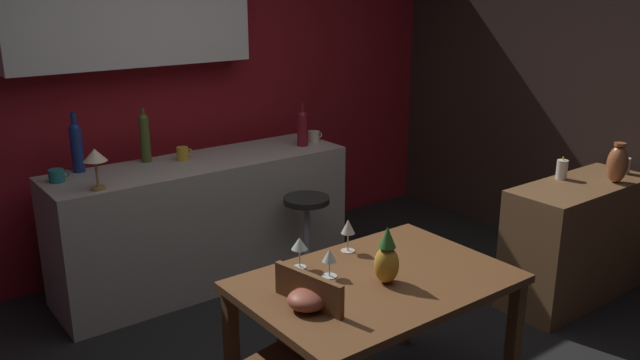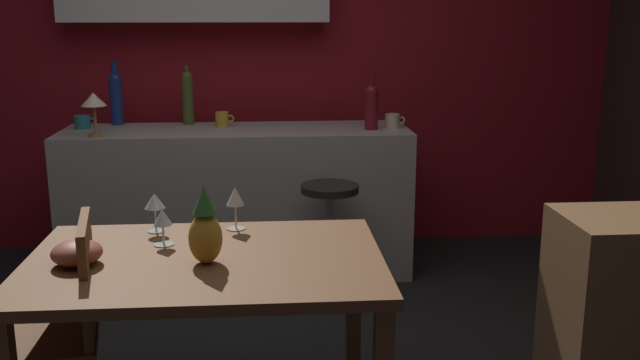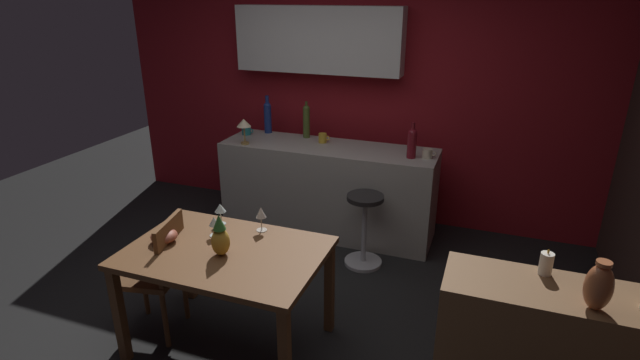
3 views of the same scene
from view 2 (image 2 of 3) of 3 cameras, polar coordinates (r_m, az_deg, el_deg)
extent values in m
cube|color=maroon|center=(4.89, -6.08, 9.82)|extent=(5.20, 0.10, 2.60)
cube|color=brown|center=(2.58, -9.18, -6.57)|extent=(1.27, 0.86, 0.04)
cube|color=brown|center=(3.17, -19.11, -10.51)|extent=(0.06, 0.06, 0.70)
cube|color=brown|center=(3.09, 2.70, -10.41)|extent=(0.06, 0.06, 0.70)
cube|color=#B2ADA3|center=(4.44, -6.58, -1.66)|extent=(2.10, 0.60, 0.90)
cube|color=brown|center=(2.75, -21.65, -11.95)|extent=(0.47, 0.47, 0.04)
cube|color=brown|center=(2.65, -18.15, -7.58)|extent=(0.10, 0.38, 0.43)
cylinder|color=#262323|center=(3.90, 0.79, -0.69)|extent=(0.32, 0.32, 0.04)
cylinder|color=silver|center=(3.99, 0.78, -5.20)|extent=(0.04, 0.04, 0.63)
cylinder|color=silver|center=(4.10, 0.77, -9.28)|extent=(0.34, 0.34, 0.03)
cylinder|color=silver|center=(2.88, -6.75, -3.89)|extent=(0.07, 0.07, 0.00)
cylinder|color=silver|center=(2.87, -6.78, -2.93)|extent=(0.01, 0.01, 0.10)
cone|color=silver|center=(2.85, -6.83, -1.28)|extent=(0.07, 0.07, 0.07)
cylinder|color=silver|center=(2.74, -12.42, -5.07)|extent=(0.07, 0.07, 0.00)
cylinder|color=silver|center=(2.72, -12.46, -4.29)|extent=(0.01, 0.01, 0.07)
cone|color=silver|center=(2.71, -12.54, -2.91)|extent=(0.07, 0.07, 0.06)
cylinder|color=silver|center=(2.90, -13.01, -4.03)|extent=(0.07, 0.07, 0.00)
cylinder|color=silver|center=(2.89, -13.06, -3.11)|extent=(0.01, 0.01, 0.09)
cone|color=silver|center=(2.87, -13.14, -1.64)|extent=(0.08, 0.08, 0.06)
ellipsoid|color=gold|center=(2.49, -9.18, -4.64)|extent=(0.12, 0.12, 0.18)
cone|color=#2D6B28|center=(2.46, -9.30, -1.56)|extent=(0.08, 0.08, 0.10)
ellipsoid|color=#9E4C38|center=(2.60, -18.94, -5.54)|extent=(0.17, 0.17, 0.08)
cylinder|color=maroon|center=(4.31, 4.15, 5.57)|extent=(0.08, 0.08, 0.23)
sphere|color=maroon|center=(4.29, 4.18, 7.07)|extent=(0.08, 0.08, 0.08)
cylinder|color=maroon|center=(4.29, 4.19, 7.90)|extent=(0.03, 0.03, 0.08)
cylinder|color=#475623|center=(4.56, -10.55, 6.26)|extent=(0.07, 0.07, 0.30)
sphere|color=#475623|center=(4.54, -10.63, 8.13)|extent=(0.07, 0.07, 0.07)
cylinder|color=#475623|center=(4.54, -10.66, 8.72)|extent=(0.03, 0.03, 0.05)
cylinder|color=navy|center=(4.66, -16.03, 6.03)|extent=(0.08, 0.08, 0.28)
sphere|color=navy|center=(4.64, -16.14, 7.76)|extent=(0.08, 0.08, 0.08)
cylinder|color=navy|center=(4.64, -16.20, 8.58)|extent=(0.04, 0.04, 0.09)
cylinder|color=gold|center=(4.44, -7.87, 4.84)|extent=(0.08, 0.08, 0.09)
torus|color=gold|center=(4.44, -7.20, 4.92)|extent=(0.05, 0.01, 0.05)
cylinder|color=teal|center=(4.57, -18.54, 4.43)|extent=(0.09, 0.09, 0.08)
torus|color=teal|center=(4.56, -17.83, 4.51)|extent=(0.05, 0.01, 0.05)
cylinder|color=beige|center=(4.38, 5.82, 4.74)|extent=(0.09, 0.09, 0.09)
torus|color=beige|center=(4.39, 6.56, 4.80)|extent=(0.05, 0.01, 0.05)
cylinder|color=#A58447|center=(4.24, -17.53, 3.46)|extent=(0.08, 0.08, 0.02)
cylinder|color=#A58447|center=(4.23, -17.61, 4.64)|extent=(0.02, 0.02, 0.16)
cone|color=beige|center=(4.21, -17.72, 6.20)|extent=(0.14, 0.14, 0.07)
camera|label=1|loc=(2.20, -87.45, 13.81)|focal=36.08mm
camera|label=3|loc=(1.49, 90.75, 29.07)|focal=27.31mm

